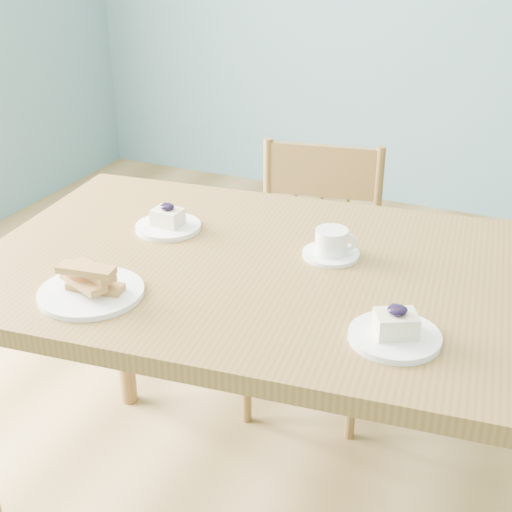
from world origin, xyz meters
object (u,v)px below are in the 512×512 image
Objects in this scene: coffee_cup at (332,245)px; cheesecake_plate_near at (395,331)px; biscotti_plate at (90,286)px; dining_chair at (312,281)px; dining_table at (300,299)px; cheesecake_plate_far at (168,223)px.

cheesecake_plate_near is at bearing -69.51° from coffee_cup.
coffee_cup is 0.56m from biscotti_plate.
dining_chair is 0.98m from cheesecake_plate_near.
dining_chair is (-0.17, 0.58, -0.28)m from dining_table.
coffee_cup is at bearing 43.70° from biscotti_plate.
dining_table is 0.41m from cheesecake_plate_far.
dining_chair is 3.90× the size of biscotti_plate.
biscotti_plate is at bearing -112.50° from dining_chair.
coffee_cup is (0.43, 0.02, 0.01)m from cheesecake_plate_far.
cheesecake_plate_near is 0.79× the size of biscotti_plate.
biscotti_plate is (-0.36, -0.29, 0.10)m from dining_table.
coffee_cup is at bearing 59.10° from dining_table.
cheesecake_plate_far is at bearing -122.84° from dining_chair.
dining_chair is 6.48× the size of coffee_cup.
cheesecake_plate_far is 0.36m from biscotti_plate.
coffee_cup is (0.22, -0.49, 0.39)m from dining_chair.
dining_chair is at bearing 100.19° from dining_table.
biscotti_plate is (0.02, -0.36, 0.00)m from cheesecake_plate_far.
dining_table is at bearing -9.88° from cheesecake_plate_far.
biscotti_plate reaches higher than cheesecake_plate_far.
dining_chair is 5.25× the size of cheesecake_plate_far.
biscotti_plate reaches higher than coffee_cup.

